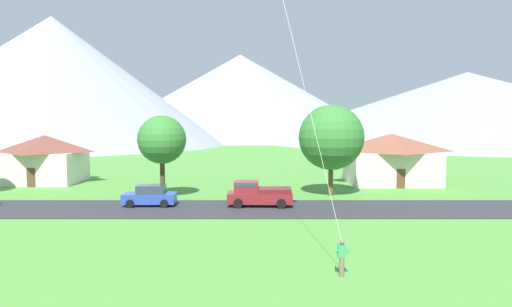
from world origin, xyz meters
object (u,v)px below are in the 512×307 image
tree_near_left (331,138)px  parked_car_blue_mid_west (149,196)px  house_leftmost (44,158)px  pickup_truck_maroon_west_side (258,194)px  house_left_center (390,158)px  tree_left_of_center (161,140)px

tree_near_left → parked_car_blue_mid_west: (-15.54, -5.38, -4.53)m
house_leftmost → pickup_truck_maroon_west_side: bearing=-30.9°
parked_car_blue_mid_west → house_left_center: bearing=29.8°
tree_near_left → parked_car_blue_mid_west: tree_near_left is taller
house_left_center → tree_near_left: bearing=-134.5°
house_leftmost → tree_left_of_center: 18.22m
house_leftmost → house_left_center: house_left_center is taller
house_leftmost → house_left_center: (38.38, -0.54, 0.09)m
tree_near_left → parked_car_blue_mid_west: bearing=-160.9°
parked_car_blue_mid_west → pickup_truck_maroon_west_side: pickup_truck_maroon_west_side is taller
tree_near_left → pickup_truck_maroon_west_side: bearing=-140.6°
tree_left_of_center → tree_near_left: bearing=4.8°
parked_car_blue_mid_west → tree_left_of_center: bearing=87.3°
tree_left_of_center → pickup_truck_maroon_west_side: bearing=-26.5°
house_left_center → pickup_truck_maroon_west_side: bearing=-137.1°
tree_left_of_center → parked_car_blue_mid_west: size_ratio=1.76×
house_left_center → tree_left_of_center: 25.20m
pickup_truck_maroon_west_side → tree_near_left: bearing=39.4°
tree_near_left → pickup_truck_maroon_west_side: size_ratio=1.60×
house_leftmost → tree_near_left: size_ratio=0.96×
tree_left_of_center → pickup_truck_maroon_west_side: tree_left_of_center is taller
tree_left_of_center → parked_car_blue_mid_west: 5.99m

